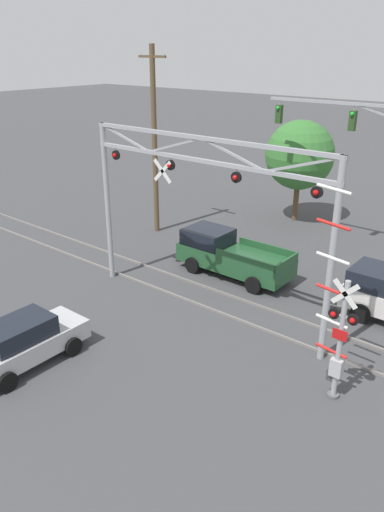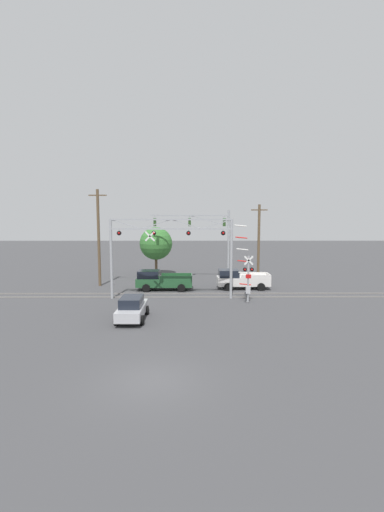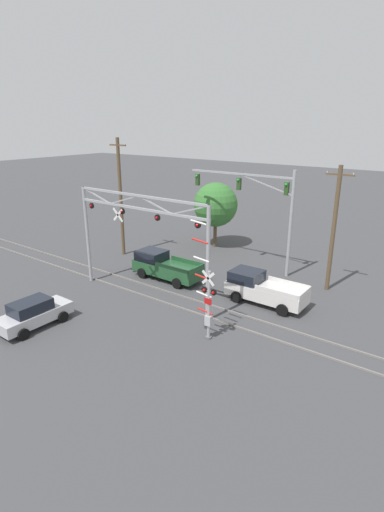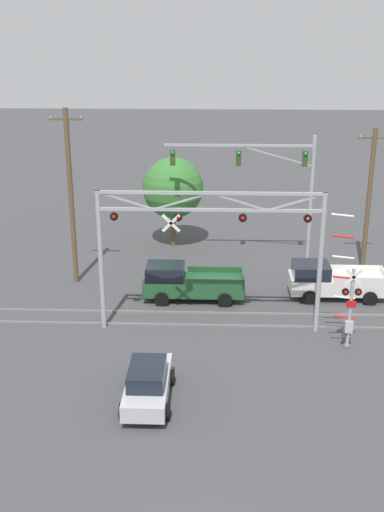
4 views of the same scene
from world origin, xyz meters
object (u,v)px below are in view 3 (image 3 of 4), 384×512
(pickup_truck_following, at_px, (262,289))
(pickup_truck_lead, at_px, (164,266))
(background_tree_beyond_span, at_px, (216,205))
(traffic_signal_span, at_px, (266,203))
(crossing_gantry, at_px, (140,229))
(utility_pole_right, at_px, (334,228))
(sedan_waiting, at_px, (33,313))
(crossing_signal_mast, at_px, (208,302))
(utility_pole_left, at_px, (121,197))

(pickup_truck_following, bearing_deg, pickup_truck_lead, -176.22)
(background_tree_beyond_span, bearing_deg, traffic_signal_span, -25.68)
(crossing_gantry, xyz_separation_m, background_tree_beyond_span, (-2.53, 12.44, -0.77))
(traffic_signal_span, height_order, utility_pole_right, utility_pole_right)
(crossing_gantry, bearing_deg, utility_pole_right, 43.35)
(traffic_signal_span, bearing_deg, utility_pole_right, -6.96)
(pickup_truck_lead, xyz_separation_m, background_tree_beyond_span, (-1.37, 8.84, 2.97))
(pickup_truck_lead, bearing_deg, crossing_gantry, -72.02)
(crossing_gantry, xyz_separation_m, pickup_truck_lead, (-1.17, 3.60, -3.73))
(pickup_truck_following, height_order, sedan_waiting, pickup_truck_following)
(traffic_signal_span, distance_m, sedan_waiting, 17.54)
(pickup_truck_following, distance_m, sedan_waiting, 13.76)
(pickup_truck_lead, distance_m, sedan_waiting, 10.08)
(crossing_signal_mast, distance_m, utility_pole_left, 16.07)
(utility_pole_left, height_order, background_tree_beyond_span, utility_pole_left)
(background_tree_beyond_span, bearing_deg, utility_pole_left, -127.78)
(crossing_gantry, xyz_separation_m, sedan_waiting, (-2.31, -6.42, -3.86))
(utility_pole_left, bearing_deg, traffic_signal_span, 17.14)
(crossing_gantry, bearing_deg, pickup_truck_lead, 107.98)
(crossing_signal_mast, bearing_deg, utility_pole_left, 151.97)
(pickup_truck_lead, distance_m, background_tree_beyond_span, 9.42)
(sedan_waiting, height_order, utility_pole_left, utility_pole_left)
(background_tree_beyond_span, bearing_deg, crossing_signal_mast, -58.02)
(pickup_truck_following, distance_m, utility_pole_left, 14.92)
(pickup_truck_following, bearing_deg, sedan_waiting, -130.10)
(sedan_waiting, distance_m, utility_pole_right, 19.34)
(crossing_gantry, height_order, utility_pole_right, utility_pole_right)
(crossing_signal_mast, distance_m, pickup_truck_lead, 9.16)
(utility_pole_left, distance_m, background_tree_beyond_span, 8.50)
(sedan_waiting, bearing_deg, utility_pole_right, 52.68)
(crossing_gantry, relative_size, utility_pole_right, 1.24)
(utility_pole_left, bearing_deg, pickup_truck_lead, -18.51)
(pickup_truck_lead, height_order, background_tree_beyond_span, background_tree_beyond_span)
(traffic_signal_span, height_order, pickup_truck_lead, traffic_signal_span)
(sedan_waiting, distance_m, background_tree_beyond_span, 19.11)
(utility_pole_left, height_order, utility_pole_right, utility_pole_left)
(traffic_signal_span, distance_m, pickup_truck_following, 7.35)
(utility_pole_right, bearing_deg, crossing_signal_mast, -105.98)
(crossing_signal_mast, bearing_deg, sedan_waiting, -150.85)
(sedan_waiting, relative_size, background_tree_beyond_span, 0.70)
(crossing_signal_mast, relative_size, utility_pole_right, 0.75)
(utility_pole_left, distance_m, utility_pole_right, 17.17)
(pickup_truck_lead, distance_m, utility_pole_left, 8.02)
(crossing_signal_mast, xyz_separation_m, sedan_waiting, (-8.57, -4.78, -1.28))
(utility_pole_right, distance_m, background_tree_beyond_span, 12.34)
(background_tree_beyond_span, bearing_deg, utility_pole_right, -17.63)
(traffic_signal_span, distance_m, utility_pole_left, 12.11)
(pickup_truck_following, relative_size, background_tree_beyond_span, 0.86)
(pickup_truck_lead, bearing_deg, crossing_signal_mast, -35.21)
(utility_pole_right, bearing_deg, utility_pole_left, -170.21)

